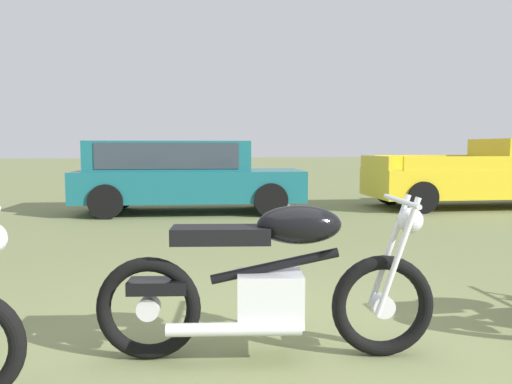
# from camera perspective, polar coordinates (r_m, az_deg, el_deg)

# --- Properties ---
(ground_plane) EXTENTS (120.00, 120.00, 0.00)m
(ground_plane) POSITION_cam_1_polar(r_m,az_deg,el_deg) (3.24, 3.43, -18.85)
(ground_plane) COLOR olive
(motorcycle_black) EXTENTS (2.08, 0.72, 1.02)m
(motorcycle_black) POSITION_cam_1_polar(r_m,az_deg,el_deg) (3.18, 1.66, -10.01)
(motorcycle_black) COLOR black
(motorcycle_black) RESTS_ON ground
(car_teal) EXTENTS (4.62, 2.29, 1.43)m
(car_teal) POSITION_cam_1_polar(r_m,az_deg,el_deg) (10.27, -8.46, 2.35)
(car_teal) COLOR #19606B
(car_teal) RESTS_ON ground
(pickup_truck_yellow) EXTENTS (5.10, 2.24, 1.49)m
(pickup_truck_yellow) POSITION_cam_1_polar(r_m,az_deg,el_deg) (12.22, 25.19, 1.96)
(pickup_truck_yellow) COLOR gold
(pickup_truck_yellow) RESTS_ON ground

